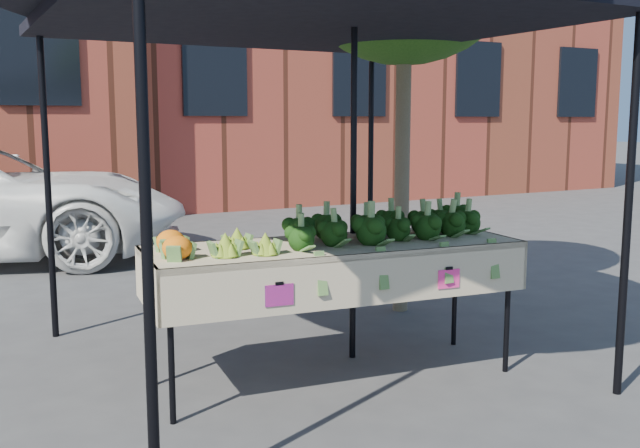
{
  "coord_description": "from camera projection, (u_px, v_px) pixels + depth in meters",
  "views": [
    {
      "loc": [
        -1.99,
        -3.89,
        1.69
      ],
      "look_at": [
        0.24,
        0.27,
        1.0
      ],
      "focal_mm": 40.45,
      "sensor_mm": 36.0,
      "label": 1
    }
  ],
  "objects": [
    {
      "name": "ground",
      "position": [
        307.0,
        388.0,
        4.57
      ],
      "size": [
        90.0,
        90.0,
        0.0
      ],
      "primitive_type": "plane",
      "color": "#363639"
    },
    {
      "name": "table",
      "position": [
        334.0,
        312.0,
        4.68
      ],
      "size": [
        2.47,
        1.05,
        0.9
      ],
      "color": "#C8B790",
      "rests_on": "ground"
    },
    {
      "name": "canopy",
      "position": [
        303.0,
        167.0,
        4.87
      ],
      "size": [
        3.16,
        3.16,
        2.74
      ],
      "primitive_type": null,
      "color": "black",
      "rests_on": "ground"
    },
    {
      "name": "broccoli_heap",
      "position": [
        384.0,
        221.0,
        4.8
      ],
      "size": [
        1.58,
        0.55,
        0.23
      ],
      "primitive_type": "ellipsoid",
      "color": "black",
      "rests_on": "table"
    },
    {
      "name": "romanesco_cluster",
      "position": [
        238.0,
        238.0,
        4.28
      ],
      "size": [
        0.41,
        0.45,
        0.18
      ],
      "primitive_type": "ellipsoid",
      "color": "#86AD2A",
      "rests_on": "table"
    },
    {
      "name": "cauliflower_pair",
      "position": [
        174.0,
        242.0,
        4.18
      ],
      "size": [
        0.21,
        0.41,
        0.16
      ],
      "primitive_type": "ellipsoid",
      "color": "orange",
      "rests_on": "table"
    },
    {
      "name": "street_tree",
      "position": [
        403.0,
        96.0,
        6.17
      ],
      "size": [
        1.91,
        1.91,
        3.77
      ],
      "primitive_type": null,
      "color": "#1E4C14",
      "rests_on": "ground"
    },
    {
      "name": "building_right",
      "position": [
        328.0,
        17.0,
        18.13
      ],
      "size": [
        12.0,
        8.0,
        8.5
      ],
      "primitive_type": "cube",
      "color": "brown",
      "rests_on": "ground"
    }
  ]
}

